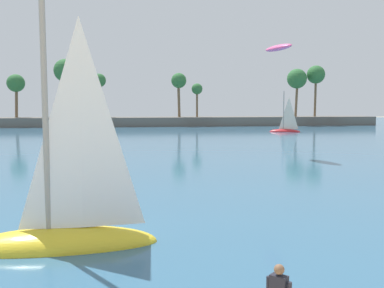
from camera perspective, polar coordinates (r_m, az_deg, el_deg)
sea at (r=67.52m, az=-5.65°, el=1.40°), size 220.00×117.59×0.06m
palm_headland at (r=86.12m, az=-5.80°, el=4.35°), size 91.21×6.53×12.73m
sailboat_near_shore at (r=15.43m, az=-16.22°, el=-9.55°), size 6.61×2.41×9.40m
sailboat_toward_headland at (r=71.00m, az=11.94°, el=2.03°), size 4.92×2.88×6.84m
kite_aloft_low_near_shore at (r=39.19m, az=11.06°, el=12.06°), size 2.21×3.85×0.78m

